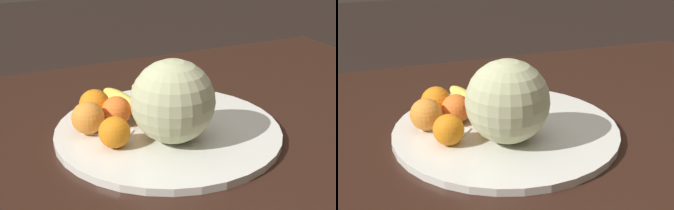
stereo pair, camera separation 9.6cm
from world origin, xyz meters
The scene contains 10 objects.
kitchen_table centered at (0.00, 0.00, 0.67)m, with size 1.47×1.16×0.76m.
fruit_bowl centered at (-0.06, 0.06, 0.76)m, with size 0.47×0.47×0.02m.
melon centered at (-0.08, 0.00, 0.85)m, with size 0.16×0.16×0.16m.
banana_bunch centered at (-0.06, 0.19, 0.79)m, with size 0.18×0.18×0.04m.
orange_front_left centered at (-0.16, 0.11, 0.80)m, with size 0.06×0.06×0.06m.
orange_front_right centered at (-0.19, 0.02, 0.80)m, with size 0.06×0.06×0.06m.
orange_mid_center centered at (-0.22, 0.10, 0.80)m, with size 0.07×0.07×0.07m.
orange_back_left centered at (-0.10, 0.10, 0.80)m, with size 0.06×0.06×0.06m.
orange_back_right centered at (-0.19, 0.16, 0.80)m, with size 0.07×0.07×0.07m.
produce_tag centered at (-0.19, 0.08, 0.77)m, with size 0.10×0.09×0.00m.
Camera 2 is at (-0.35, -0.78, 1.19)m, focal length 50.00 mm.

